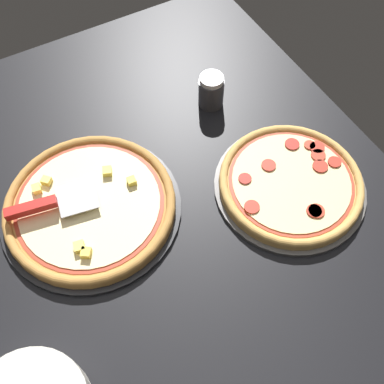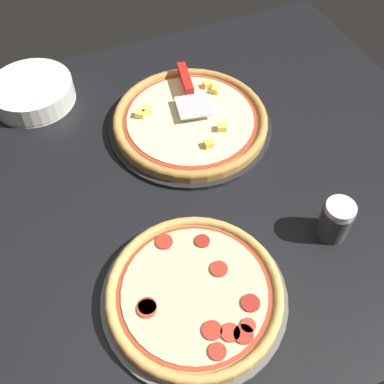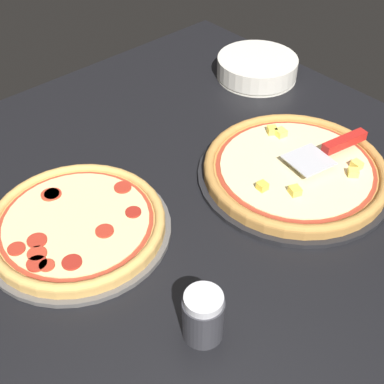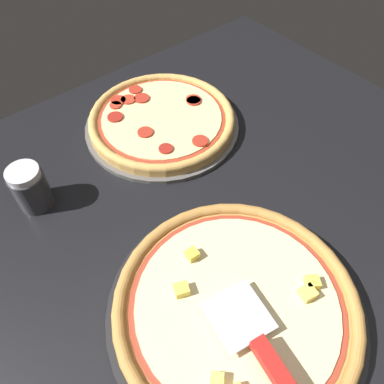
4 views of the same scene
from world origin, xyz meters
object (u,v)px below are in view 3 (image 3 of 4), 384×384
Objects in this scene: pizza_front at (295,169)px; parmesan_shaker at (203,316)px; plate_stack at (257,68)px; pizza_back at (77,223)px; serving_spatula at (336,146)px.

parmesan_shaker is (-14.97, 40.21, 2.10)cm from pizza_front.
plate_stack is 81.65cm from parmesan_shaker.
pizza_front is 1.79× the size of plate_stack.
parmesan_shaker is (-32.03, -2.48, 2.15)cm from pizza_back.
pizza_front is at bearing 71.62° from serving_spatula.
serving_spatula is at bearing 156.51° from plate_stack.
plate_stack reaches higher than pizza_front.
parmesan_shaker reaches higher than serving_spatula.
plate_stack is at bearing -75.93° from pizza_back.
parmesan_shaker is at bearing 110.42° from pizza_front.
parmesan_shaker is (-11.98, 49.20, -0.93)cm from serving_spatula.
parmesan_shaker is at bearing 103.69° from serving_spatula.
plate_stack is (16.98, -67.77, 0.44)cm from pizza_back.
plate_stack is (34.04, -25.08, 0.39)cm from pizza_front.
pizza_back is 55.51cm from serving_spatula.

